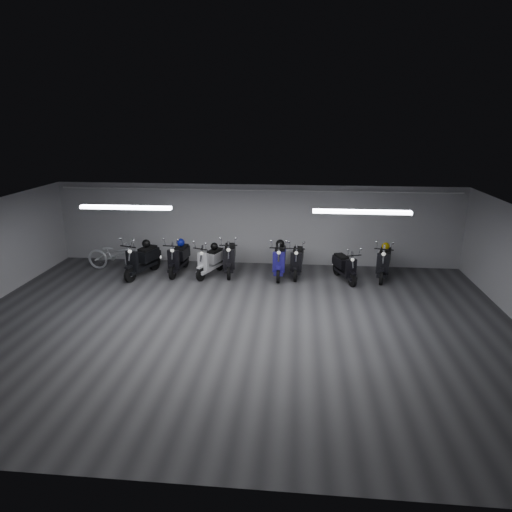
# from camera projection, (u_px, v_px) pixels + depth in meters

# --- Properties ---
(floor) EXTENTS (14.00, 10.00, 0.01)m
(floor) POSITION_uv_depth(u_px,v_px,m) (237.00, 326.00, 10.95)
(floor) COLOR #38383B
(floor) RESTS_ON ground
(ceiling) EXTENTS (14.00, 10.00, 0.01)m
(ceiling) POSITION_uv_depth(u_px,v_px,m) (235.00, 215.00, 10.11)
(ceiling) COLOR gray
(ceiling) RESTS_ON ground
(back_wall) EXTENTS (14.00, 0.01, 2.80)m
(back_wall) POSITION_uv_depth(u_px,v_px,m) (256.00, 225.00, 15.29)
(back_wall) COLOR #AEAEB1
(back_wall) RESTS_ON ground
(front_wall) EXTENTS (14.00, 0.01, 2.80)m
(front_wall) POSITION_uv_depth(u_px,v_px,m) (185.00, 400.00, 5.78)
(front_wall) COLOR #AEAEB1
(front_wall) RESTS_ON ground
(fluor_strip_left) EXTENTS (2.40, 0.18, 0.08)m
(fluor_strip_left) POSITION_uv_depth(u_px,v_px,m) (126.00, 207.00, 11.35)
(fluor_strip_left) COLOR white
(fluor_strip_left) RESTS_ON ceiling
(fluor_strip_right) EXTENTS (2.40, 0.18, 0.08)m
(fluor_strip_right) POSITION_uv_depth(u_px,v_px,m) (362.00, 212.00, 10.81)
(fluor_strip_right) COLOR white
(fluor_strip_right) RESTS_ON ceiling
(conduit) EXTENTS (13.60, 0.05, 0.05)m
(conduit) POSITION_uv_depth(u_px,v_px,m) (256.00, 190.00, 14.84)
(conduit) COLOR white
(conduit) RESTS_ON back_wall
(scooter_0) EXTENTS (1.21, 2.04, 1.44)m
(scooter_0) POSITION_uv_depth(u_px,v_px,m) (142.00, 255.00, 14.22)
(scooter_0) COLOR black
(scooter_0) RESTS_ON floor
(scooter_1) EXTENTS (0.77, 1.89, 1.37)m
(scooter_1) POSITION_uv_depth(u_px,v_px,m) (178.00, 253.00, 14.48)
(scooter_1) COLOR black
(scooter_1) RESTS_ON floor
(scooter_2) EXTENTS (1.18, 1.84, 1.30)m
(scooter_2) POSITION_uv_depth(u_px,v_px,m) (210.00, 256.00, 14.29)
(scooter_2) COLOR silver
(scooter_2) RESTS_ON floor
(scooter_3) EXTENTS (0.82, 1.95, 1.41)m
(scooter_3) POSITION_uv_depth(u_px,v_px,m) (229.00, 253.00, 14.48)
(scooter_3) COLOR black
(scooter_3) RESTS_ON floor
(scooter_4) EXTENTS (0.65, 1.89, 1.40)m
(scooter_4) POSITION_uv_depth(u_px,v_px,m) (280.00, 255.00, 14.21)
(scooter_4) COLOR navy
(scooter_4) RESTS_ON floor
(scooter_5) EXTENTS (0.72, 1.83, 1.33)m
(scooter_5) POSITION_uv_depth(u_px,v_px,m) (297.00, 256.00, 14.30)
(scooter_5) COLOR black
(scooter_5) RESTS_ON floor
(scooter_7) EXTENTS (1.09, 1.75, 1.23)m
(scooter_7) POSITION_uv_depth(u_px,v_px,m) (345.00, 262.00, 13.82)
(scooter_7) COLOR black
(scooter_7) RESTS_ON floor
(scooter_8) EXTENTS (1.08, 1.99, 1.41)m
(scooter_8) POSITION_uv_depth(u_px,v_px,m) (384.00, 257.00, 14.02)
(scooter_8) COLOR black
(scooter_8) RESTS_ON floor
(bicycle) EXTENTS (2.09, 0.92, 1.32)m
(bicycle) POSITION_uv_depth(u_px,v_px,m) (115.00, 251.00, 14.79)
(bicycle) COLOR silver
(bicycle) RESTS_ON floor
(helmet_0) EXTENTS (0.29, 0.29, 0.29)m
(helmet_0) POSITION_uv_depth(u_px,v_px,m) (280.00, 244.00, 14.37)
(helmet_0) COLOR black
(helmet_0) RESTS_ON scooter_4
(helmet_1) EXTENTS (0.25, 0.25, 0.25)m
(helmet_1) POSITION_uv_depth(u_px,v_px,m) (214.00, 246.00, 14.41)
(helmet_1) COLOR black
(helmet_1) RESTS_ON scooter_2
(helmet_2) EXTENTS (0.25, 0.25, 0.25)m
(helmet_2) POSITION_uv_depth(u_px,v_px,m) (386.00, 246.00, 14.16)
(helmet_2) COLOR gold
(helmet_2) RESTS_ON scooter_8
(helmet_3) EXTENTS (0.27, 0.27, 0.27)m
(helmet_3) POSITION_uv_depth(u_px,v_px,m) (181.00, 243.00, 14.63)
(helmet_3) COLOR navy
(helmet_3) RESTS_ON scooter_1
(helmet_4) EXTENTS (0.27, 0.27, 0.27)m
(helmet_4) POSITION_uv_depth(u_px,v_px,m) (146.00, 244.00, 14.36)
(helmet_4) COLOR black
(helmet_4) RESTS_ON scooter_0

